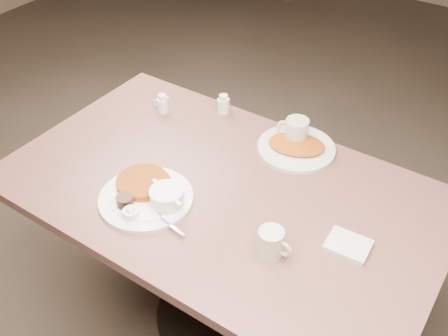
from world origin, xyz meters
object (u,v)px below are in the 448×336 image
Objects in this scene: diner_table at (221,222)px; creamer_right at (223,104)px; hash_plate at (296,147)px; main_plate at (149,195)px; creamer_left at (163,104)px; coffee_mug_near at (271,242)px; coffee_mug_far at (296,131)px.

creamer_right is at bearing 122.90° from diner_table.
hash_plate is at bearing -9.24° from creamer_right.
main_plate is 0.59m from hash_plate.
creamer_left is at bearing -172.40° from hash_plate.
coffee_mug_near reaches higher than diner_table.
coffee_mug_near reaches higher than creamer_left.
main_plate is at bearing -130.72° from diner_table.
coffee_mug_far reaches higher than creamer_left.
diner_table is at bearing -28.81° from creamer_left.
main_plate is at bearing -55.65° from creamer_left.
coffee_mug_far is (-0.20, 0.53, 0.00)m from coffee_mug_near.
hash_plate is (-0.17, 0.49, -0.03)m from coffee_mug_near.
coffee_mug_near reaches higher than creamer_right.
creamer_right is at bearing 33.38° from creamer_left.
coffee_mug_near is 0.85× the size of coffee_mug_far.
hash_plate is at bearing 61.80° from main_plate.
diner_table is 3.64× the size of main_plate.
creamer_right is 0.22× the size of hash_plate.
creamer_right reaches higher than diner_table.
diner_table is 18.75× the size of creamer_right.
hash_plate is at bearing 70.54° from diner_table.
creamer_left is at bearing -167.92° from coffee_mug_far.
coffee_mug_far is 0.35× the size of hash_plate.
coffee_mug_far reaches higher than main_plate.
coffee_mug_far is at bearing 124.60° from hash_plate.
hash_plate is (0.37, -0.06, -0.02)m from creamer_right.
coffee_mug_near is 1.37× the size of creamer_left.
creamer_right is 0.37m from hash_plate.
coffee_mug_near is 0.78m from creamer_right.
hash_plate is at bearing 109.47° from coffee_mug_near.
coffee_mug_far is at bearing 12.08° from creamer_left.
diner_table is at bearing 49.28° from main_plate.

